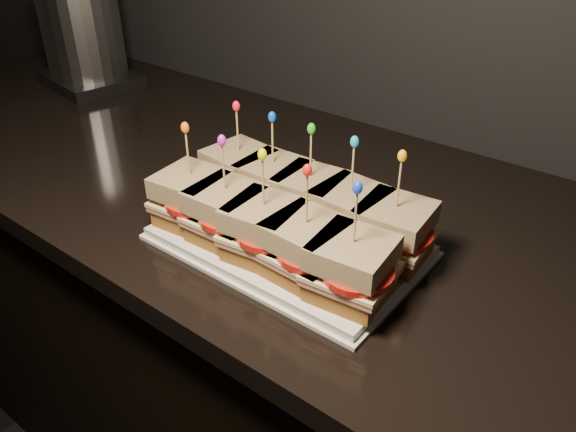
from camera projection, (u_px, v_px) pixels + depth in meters
The scene contains 77 objects.
cabinet at pixel (313, 384), 1.20m from camera, with size 2.41×0.67×0.83m, color black.
granite_slab at pixel (318, 210), 0.97m from camera, with size 2.45×0.71×0.04m, color black.
platter at pixel (288, 242), 0.84m from camera, with size 0.38×0.23×0.02m, color white.
platter_rim at pixel (288, 245), 0.84m from camera, with size 0.39×0.25×0.01m, color white.
sandwich_0_bread_bot at pixel (240, 187), 0.94m from camera, with size 0.09×0.09×0.03m, color brown.
sandwich_0_ham at pixel (240, 178), 0.93m from camera, with size 0.10×0.10×0.01m, color tan.
sandwich_0_cheese at pixel (240, 175), 0.93m from camera, with size 0.10×0.10×0.01m, color #EFE194.
sandwich_0_tomato at pixel (242, 174), 0.91m from camera, with size 0.09×0.09×0.01m, color red.
sandwich_0_bread_top at pixel (239, 159), 0.91m from camera, with size 0.09×0.09×0.03m, color #4E3012.
sandwich_0_pick at pixel (238, 133), 0.89m from camera, with size 0.00×0.00×0.09m, color tan.
sandwich_0_frill at pixel (236, 106), 0.86m from camera, with size 0.01×0.01×0.02m, color red.
sandwich_1_bread_bot at pixel (273, 201), 0.90m from camera, with size 0.09×0.09×0.03m, color brown.
sandwich_1_ham at pixel (273, 191), 0.89m from camera, with size 0.10×0.10×0.01m, color tan.
sandwich_1_cheese at pixel (273, 188), 0.89m from camera, with size 0.10×0.10×0.01m, color #EFE194.
sandwich_1_tomato at pixel (277, 187), 0.88m from camera, with size 0.09×0.09×0.01m, color red.
sandwich_1_bread_top at pixel (273, 172), 0.87m from camera, with size 0.09×0.09×0.03m, color #4E3012.
sandwich_1_pick at pixel (273, 145), 0.85m from camera, with size 0.00×0.00×0.09m, color tan.
sandwich_1_frill at pixel (272, 117), 0.83m from camera, with size 0.01×0.01×0.02m, color blue.
sandwich_2_bread_bot at pixel (309, 215), 0.86m from camera, with size 0.09×0.09×0.03m, color brown.
sandwich_2_ham at pixel (310, 206), 0.86m from camera, with size 0.10×0.10×0.01m, color tan.
sandwich_2_cheese at pixel (310, 202), 0.85m from camera, with size 0.10×0.10×0.01m, color #EFE194.
sandwich_2_tomato at pixel (314, 201), 0.84m from camera, with size 0.09×0.09×0.01m, color red.
sandwich_2_bread_top at pixel (310, 185), 0.84m from camera, with size 0.09×0.09×0.03m, color #4E3012.
sandwich_2_pick at pixel (311, 158), 0.81m from camera, with size 0.00×0.00×0.09m, color tan.
sandwich_2_frill at pixel (311, 129), 0.79m from camera, with size 0.01×0.01×0.02m, color green.
sandwich_3_bread_bot at pixel (348, 231), 0.83m from camera, with size 0.09×0.09×0.03m, color brown.
sandwich_3_ham at pixel (349, 221), 0.82m from camera, with size 0.10×0.10×0.01m, color tan.
sandwich_3_cheese at pixel (349, 217), 0.81m from camera, with size 0.10×0.10×0.01m, color #EFE194.
sandwich_3_tomato at pixel (355, 217), 0.80m from camera, with size 0.09×0.09×0.01m, color red.
sandwich_3_bread_top at pixel (351, 200), 0.80m from camera, with size 0.09×0.09×0.03m, color #4E3012.
sandwich_3_pick at pixel (353, 171), 0.78m from camera, with size 0.00×0.00×0.09m, color tan.
sandwich_3_frill at pixel (355, 142), 0.75m from camera, with size 0.01×0.01×0.02m, color #149FCB.
sandwich_4_bread_bot at pixel (391, 248), 0.79m from camera, with size 0.09×0.09×0.03m, color brown.
sandwich_4_ham at pixel (393, 238), 0.78m from camera, with size 0.10×0.10×0.01m, color tan.
sandwich_4_cheese at pixel (393, 234), 0.78m from camera, with size 0.10×0.10×0.01m, color #EFE194.
sandwich_4_tomato at pixel (399, 234), 0.76m from camera, with size 0.09×0.09×0.01m, color red.
sandwich_4_bread_top at pixel (395, 216), 0.76m from camera, with size 0.09×0.09×0.03m, color #4E3012.
sandwich_4_pick at pixel (399, 187), 0.74m from camera, with size 0.00×0.00×0.09m, color tan.
sandwich_4_frill at pixel (402, 156), 0.71m from camera, with size 0.01×0.01×0.02m, color #F8A50F.
sandwich_5_bread_bot at pixel (194, 214), 0.87m from camera, with size 0.09×0.09×0.03m, color brown.
sandwich_5_ham at pixel (193, 204), 0.86m from camera, with size 0.10×0.10×0.01m, color tan.
sandwich_5_cheese at pixel (193, 200), 0.86m from camera, with size 0.10×0.10×0.01m, color #EFE194.
sandwich_5_tomato at pixel (195, 200), 0.84m from camera, with size 0.09×0.09×0.01m, color red.
sandwich_5_bread_top at pixel (191, 184), 0.84m from camera, with size 0.09×0.09×0.03m, color #4E3012.
sandwich_5_pick at pixel (188, 156), 0.82m from camera, with size 0.00×0.00×0.09m, color tan.
sandwich_5_frill at pixel (185, 128), 0.79m from camera, with size 0.01×0.01×0.02m, color orange.
sandwich_6_bread_bot at pixel (228, 229), 0.83m from camera, with size 0.09×0.09×0.03m, color brown.
sandwich_6_ham at pixel (227, 220), 0.82m from camera, with size 0.10×0.10×0.01m, color tan.
sandwich_6_cheese at pixel (227, 216), 0.82m from camera, with size 0.10×0.10×0.01m, color #EFE194.
sandwich_6_tomato at pixel (230, 216), 0.80m from camera, with size 0.09×0.09×0.01m, color red.
sandwich_6_bread_top at pixel (226, 199), 0.80m from camera, with size 0.09×0.09×0.03m, color #4E3012.
sandwich_6_pick at pixel (224, 170), 0.78m from camera, with size 0.00×0.00×0.09m, color tan.
sandwich_6_frill at pixel (222, 140), 0.75m from camera, with size 0.01×0.01×0.02m, color #D01FC1.
sandwich_7_bread_bot at pixel (265, 246), 0.79m from camera, with size 0.09×0.09×0.03m, color brown.
sandwich_7_ham at pixel (264, 236), 0.78m from camera, with size 0.10×0.10×0.01m, color tan.
sandwich_7_cheese at pixel (264, 232), 0.78m from camera, with size 0.10×0.10×0.01m, color #EFE194.
sandwich_7_tomato at pixel (268, 232), 0.77m from camera, with size 0.09×0.09×0.01m, color red.
sandwich_7_bread_top at pixel (264, 215), 0.77m from camera, with size 0.09×0.09×0.03m, color #4E3012.
sandwich_7_pick at pixel (263, 185), 0.74m from camera, with size 0.00×0.00×0.09m, color tan.
sandwich_7_frill at pixel (262, 155), 0.72m from camera, with size 0.01×0.01×0.02m, color #FAF703.
sandwich_8_bread_bot at pixel (305, 265), 0.76m from camera, with size 0.09×0.09×0.03m, color brown.
sandwich_8_ham at pixel (306, 255), 0.75m from camera, with size 0.10×0.10×0.01m, color tan.
sandwich_8_cheese at pixel (306, 250), 0.74m from camera, with size 0.10×0.10×0.01m, color #EFE194.
sandwich_8_tomato at pixel (311, 251), 0.73m from camera, with size 0.09×0.09×0.01m, color red.
sandwich_8_bread_top at pixel (306, 233), 0.73m from camera, with size 0.09×0.09×0.03m, color #4E3012.
sandwich_8_pick at pixel (307, 202), 0.70m from camera, with size 0.00×0.00×0.09m, color tan.
sandwich_8_frill at pixel (307, 170), 0.68m from camera, with size 0.01×0.01×0.02m, color red.
sandwich_9_bread_bot at pixel (350, 286), 0.72m from camera, with size 0.09×0.09×0.03m, color brown.
sandwich_9_ham at pixel (351, 275), 0.71m from camera, with size 0.10×0.10×0.01m, color tan.
sandwich_9_cheese at pixel (351, 271), 0.71m from camera, with size 0.10×0.10×0.01m, color #EFE194.
sandwich_9_tomato at pixel (357, 272), 0.69m from camera, with size 0.09×0.09×0.01m, color red.
sandwich_9_bread_top at pixel (353, 253), 0.69m from camera, with size 0.09×0.09×0.03m, color #4E3012.
sandwich_9_pick at pixel (355, 221), 0.67m from camera, with size 0.00×0.00×0.09m, color tan.
sandwich_9_frill at pixel (358, 188), 0.64m from camera, with size 0.01×0.01×0.02m, color blue.
appliance_base at pixel (92, 79), 1.47m from camera, with size 0.23×0.19×0.03m, color #262628.
appliance_body at pixel (81, 24), 1.40m from camera, with size 0.19×0.19×0.25m, color silver.
appliance at pixel (82, 26), 1.40m from camera, with size 0.23×0.19×0.30m, color silver, non-canonical shape.
Camera 1 is at (0.82, 0.96, 1.35)m, focal length 35.00 mm.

